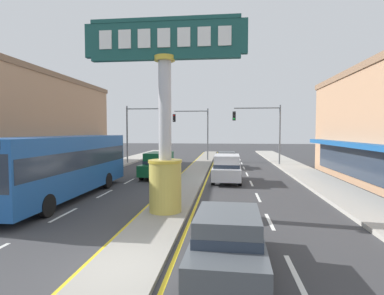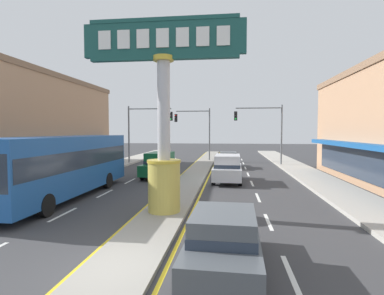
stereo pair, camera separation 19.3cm
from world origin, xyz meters
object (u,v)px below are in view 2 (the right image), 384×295
Objects in this scene: district_sign at (164,121)px; sedan_far_left_oncoming at (224,240)px; storefront_left at (20,123)px; bus_near_right_lane at (64,163)px; traffic_light_left_side at (145,124)px; sedan_near_left_lane at (228,159)px; pedestrian_near_kerb at (50,170)px; traffic_light_right_side at (264,124)px; suv_mid_left_lane at (228,168)px; suv_far_right_lane at (160,164)px; pedestrian_far_side at (80,164)px; traffic_light_median_far at (197,126)px.

district_sign reaches higher than sedan_far_left_oncoming.
storefront_left reaches higher than bus_near_right_lane.
traffic_light_left_side is 9.62m from sedan_near_left_lane.
bus_near_right_lane is (0.29, -16.46, -2.38)m from traffic_light_left_side.
district_sign reaches higher than bus_near_right_lane.
district_sign is 6.76m from bus_near_right_lane.
district_sign is 6.41m from sedan_far_left_oncoming.
pedestrian_near_kerb is (-2.42, 2.54, -0.72)m from bus_near_right_lane.
bus_near_right_lane is 6.59× the size of pedestrian_near_kerb.
district_sign is 1.30× the size of traffic_light_right_side.
bus_near_right_lane is (9.65, -9.71, -2.41)m from storefront_left.
suv_mid_left_lane is at bearing 73.27° from district_sign.
pedestrian_far_side is (-5.45, -1.92, 0.17)m from suv_far_right_lane.
pedestrian_far_side reaches higher than pedestrian_near_kerb.
suv_far_right_lane is 1.01× the size of suv_mid_left_lane.
traffic_light_right_side is at bearing 1.16° from traffic_light_left_side.
suv_mid_left_lane is at bearing -17.98° from suv_far_right_lane.
pedestrian_far_side is at bearing 133.61° from district_sign.
bus_near_right_lane is at bearing -144.19° from suv_mid_left_lane.
pedestrian_near_kerb is (-10.94, -3.60, 0.16)m from suv_mid_left_lane.
sedan_far_left_oncoming is at bearing -51.42° from pedestrian_far_side.
traffic_light_median_far reaches higher than sedan_near_left_lane.
pedestrian_near_kerb is 0.99× the size of pedestrian_far_side.
suv_far_right_lane is (-2.61, 10.38, -2.98)m from district_sign.
sedan_near_left_lane is at bearing 81.40° from district_sign.
suv_far_right_lane is 5.78m from pedestrian_far_side.
traffic_light_median_far is at bearing 64.91° from pedestrian_far_side.
pedestrian_near_kerb is (-14.52, -14.16, -3.10)m from traffic_light_right_side.
traffic_light_median_far is 21.42m from bus_near_right_lane.
sedan_far_left_oncoming is (-3.59, -24.15, -3.46)m from traffic_light_right_side.
district_sign is 4.73× the size of pedestrian_near_kerb.
storefront_left is 5.20× the size of sedan_far_left_oncoming.
storefront_left is at bearing 153.23° from pedestrian_far_side.
traffic_light_right_side is at bearing 71.24° from suv_mid_left_lane.
storefront_left is 22.86m from traffic_light_right_side.
pedestrian_near_kerb is at bearing -98.71° from traffic_light_left_side.
sedan_near_left_lane is 13.85m from pedestrian_far_side.
storefront_left is 13.90m from bus_near_right_lane.
traffic_light_right_side reaches higher than sedan_near_left_lane.
bus_near_right_lane is 3.58m from pedestrian_near_kerb.
sedan_far_left_oncoming is (8.81, -23.90, -3.46)m from traffic_light_left_side.
traffic_light_median_far is at bearing 37.37° from storefront_left.
traffic_light_left_side is at bearing 169.03° from sedan_near_left_lane.
traffic_light_median_far is (5.08, 4.29, -0.05)m from traffic_light_left_side.
storefront_left is 25.23m from sedan_far_left_oncoming.
storefront_left is at bearing 141.81° from district_sign.
district_sign is 1.85× the size of sedan_near_left_lane.
suv_mid_left_lane is (3.73, -14.59, -3.21)m from traffic_light_median_far.
bus_near_right_lane is at bearing -45.17° from storefront_left.
bus_near_right_lane is (-4.79, -20.74, -2.33)m from traffic_light_median_far.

